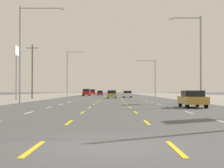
# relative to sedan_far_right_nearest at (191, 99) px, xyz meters

# --- Properties ---
(ground_plane) EXTENTS (572.00, 572.00, 0.00)m
(ground_plane) POSITION_rel_sedan_far_right_nearest_xyz_m (-7.10, 44.10, -0.76)
(ground_plane) COLOR #4C4C4F
(lane_markings) EXTENTS (10.64, 227.60, 0.01)m
(lane_markings) POSITION_rel_sedan_far_right_nearest_xyz_m (-7.10, 82.60, -0.75)
(lane_markings) COLOR white
(lane_markings) RESTS_ON ground
(signal_span_wire) EXTENTS (27.28, 0.53, 9.78)m
(signal_span_wire) POSITION_rel_sedan_far_right_nearest_xyz_m (-7.52, -11.93, 4.85)
(signal_span_wire) COLOR brown
(signal_span_wire) RESTS_ON ground
(sedan_far_right_nearest) EXTENTS (1.80, 4.50, 1.46)m
(sedan_far_right_nearest) POSITION_rel_sedan_far_right_nearest_xyz_m (0.00, 0.00, 0.00)
(sedan_far_right_nearest) COLOR #B28C33
(sedan_far_right_nearest) RESTS_ON ground
(hatchback_center_turn_near) EXTENTS (1.72, 3.90, 1.54)m
(hatchback_center_turn_near) POSITION_rel_sedan_far_right_nearest_xyz_m (-6.95, 38.97, 0.03)
(hatchback_center_turn_near) COLOR #B28C33
(hatchback_center_turn_near) RESTS_ON ground
(sedan_inner_right_mid) EXTENTS (1.80, 4.50, 1.46)m
(sedan_inner_right_mid) POSITION_rel_sedan_far_right_nearest_xyz_m (-3.65, 46.41, 0.00)
(sedan_inner_right_mid) COLOR white
(sedan_inner_right_mid) RESTS_ON ground
(suv_far_left_midfar) EXTENTS (1.98, 4.90, 1.98)m
(suv_far_left_midfar) POSITION_rel_sedan_far_right_nearest_xyz_m (-14.06, 70.90, 0.27)
(suv_far_left_midfar) COLOR red
(suv_far_left_midfar) RESTS_ON ground
(hatchback_inner_left_far) EXTENTS (1.72, 3.90, 1.54)m
(hatchback_inner_left_far) POSITION_rel_sedan_far_right_nearest_xyz_m (-10.57, 80.45, 0.03)
(hatchback_inner_left_far) COLOR maroon
(hatchback_inner_left_far) RESTS_ON ground
(suv_far_left_farther) EXTENTS (1.98, 4.90, 1.98)m
(suv_far_left_farther) POSITION_rel_sedan_far_right_nearest_xyz_m (-14.03, 102.48, 0.27)
(suv_far_left_farther) COLOR red
(suv_far_left_farther) RESTS_ON ground
(pole_sign_left_row_1) EXTENTS (0.24, 2.13, 8.25)m
(pole_sign_left_row_1) POSITION_rel_sedan_far_right_nearest_xyz_m (-21.40, 23.92, 5.50)
(pole_sign_left_row_1) COLOR gray
(pole_sign_left_row_1) RESTS_ON ground
(streetlight_left_row_0) EXTENTS (5.15, 0.26, 10.99)m
(streetlight_left_row_0) POSITION_rel_sedan_far_right_nearest_xyz_m (-16.72, 9.58, 5.65)
(streetlight_left_row_0) COLOR gray
(streetlight_left_row_0) RESTS_ON ground
(streetlight_right_row_0) EXTENTS (3.62, 0.26, 9.88)m
(streetlight_right_row_0) POSITION_rel_sedan_far_right_nearest_xyz_m (2.72, 9.58, 4.90)
(streetlight_right_row_0) COLOR gray
(streetlight_right_row_0) RESTS_ON ground
(streetlight_left_row_1) EXTENTS (4.16, 0.26, 10.66)m
(streetlight_left_row_1) POSITION_rel_sedan_far_right_nearest_xyz_m (-16.86, 52.90, 5.37)
(streetlight_left_row_1) COLOR gray
(streetlight_left_row_1) RESTS_ON ground
(streetlight_right_row_1) EXTENTS (4.37, 0.26, 8.67)m
(streetlight_right_row_1) POSITION_rel_sedan_far_right_nearest_xyz_m (2.55, 52.90, 4.35)
(streetlight_right_row_1) COLOR gray
(streetlight_right_row_1) RESTS_ON ground
(utility_pole_left_row_1) EXTENTS (2.20, 0.26, 9.90)m
(utility_pole_left_row_1) POSITION_rel_sedan_far_right_nearest_xyz_m (-21.52, 35.51, 4.39)
(utility_pole_left_row_1) COLOR brown
(utility_pole_left_row_1) RESTS_ON ground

